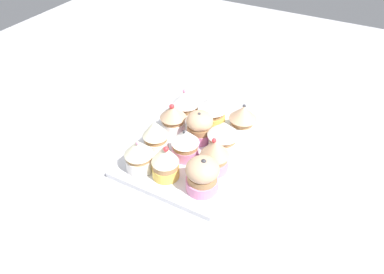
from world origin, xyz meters
TOP-DOWN VIEW (x-y plane):
  - ground_plane at (0.00, 0.00)cm, footprint 180.00×180.00cm
  - baking_tray at (0.00, 0.00)cm, footprint 29.57×23.07cm
  - cupcake_0 at (-9.28, -7.16)cm, footprint 6.25×6.25cm
  - cupcake_1 at (-3.48, -6.91)cm, footprint 5.81×5.81cm
  - cupcake_2 at (2.79, -5.82)cm, footprint 6.59×6.59cm
  - cupcake_3 at (10.10, -7.24)cm, footprint 6.07×6.07cm
  - cupcake_4 at (-9.68, 0.58)cm, footprint 5.30×5.30cm
  - cupcake_5 at (-2.90, 0.33)cm, footprint 5.73×5.73cm
  - cupcake_6 at (3.49, 0.50)cm, footprint 5.77×5.77cm
  - cupcake_7 at (9.74, 0.10)cm, footprint 6.70×6.70cm
  - cupcake_8 at (-10.35, 6.19)cm, footprint 5.69×5.69cm
  - cupcake_9 at (-3.85, 6.54)cm, footprint 5.41×5.41cm
  - cupcake_10 at (3.61, 6.73)cm, footprint 5.87×5.87cm
  - cupcake_11 at (9.21, 6.59)cm, footprint 6.24×6.24cm

SIDE VIEW (x-z plane):
  - ground_plane at x=0.00cm, z-range -3.00..0.00cm
  - baking_tray at x=0.00cm, z-range 0.00..1.20cm
  - cupcake_10 at x=3.61cm, z-range 1.19..8.13cm
  - cupcake_6 at x=3.49cm, z-range 1.09..8.30cm
  - cupcake_5 at x=-2.90cm, z-range 1.16..8.25cm
  - cupcake_11 at x=9.21cm, z-range 1.09..8.39cm
  - cupcake_0 at x=-9.28cm, z-range 1.04..8.54cm
  - cupcake_3 at x=10.10cm, z-range 1.28..8.38cm
  - cupcake_8 at x=-10.35cm, z-range 1.15..8.56cm
  - cupcake_9 at x=-3.85cm, z-range 1.28..8.58cm
  - cupcake_2 at x=2.79cm, z-range 1.39..8.48cm
  - cupcake_1 at x=-3.48cm, z-range 1.12..8.98cm
  - cupcake_4 at x=-9.68cm, z-range 1.05..9.06cm
  - cupcake_7 at x=9.74cm, z-range 1.40..9.06cm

